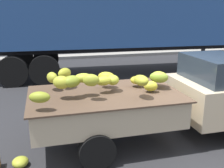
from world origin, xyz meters
TOP-DOWN VIEW (x-y plane):
  - ground at (0.00, 0.00)m, footprint 220.00×220.00m
  - curb_strip at (0.00, 10.08)m, footprint 80.00×0.80m
  - pickup_truck at (0.71, 0.12)m, footprint 5.15×1.80m
  - semi_trailer at (1.18, 5.93)m, footprint 12.10×3.10m
  - fallen_banana_bunch_near_tailgate at (-2.93, -0.29)m, footprint 0.35×0.36m

SIDE VIEW (x-z plane):
  - ground at x=0.00m, z-range 0.00..0.00m
  - curb_strip at x=0.00m, z-range 0.00..0.16m
  - fallen_banana_bunch_near_tailgate at x=-2.93m, z-range 0.00..0.17m
  - pickup_truck at x=0.71m, z-range 0.04..1.74m
  - semi_trailer at x=1.18m, z-range 0.57..4.52m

